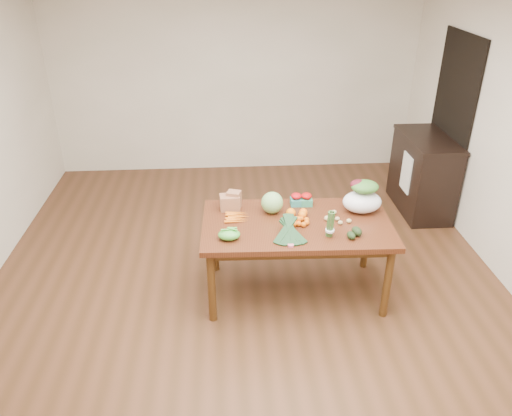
{
  "coord_description": "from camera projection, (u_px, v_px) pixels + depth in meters",
  "views": [
    {
      "loc": [
        -0.18,
        -3.85,
        2.94
      ],
      "look_at": [
        0.09,
        0.0,
        0.89
      ],
      "focal_mm": 35.0,
      "sensor_mm": 36.0,
      "label": 1
    }
  ],
  "objects": [
    {
      "name": "floor",
      "position": [
        247.0,
        290.0,
        4.78
      ],
      "size": [
        6.0,
        6.0,
        0.0
      ],
      "primitive_type": "plane",
      "color": "#55311D",
      "rests_on": "ground"
    },
    {
      "name": "room_walls",
      "position": [
        246.0,
        160.0,
        4.15
      ],
      "size": [
        5.02,
        6.02,
        2.7
      ],
      "color": "white",
      "rests_on": "floor"
    },
    {
      "name": "dining_table",
      "position": [
        295.0,
        258.0,
        4.6
      ],
      "size": [
        1.7,
        0.98,
        0.75
      ],
      "primitive_type": "cube",
      "rotation": [
        0.0,
        0.0,
        -0.03
      ],
      "color": "#4F2512",
      "rests_on": "floor"
    },
    {
      "name": "doorway_dark",
      "position": [
        450.0,
        126.0,
        5.85
      ],
      "size": [
        0.02,
        1.0,
        2.1
      ],
      "primitive_type": "cube",
      "color": "black",
      "rests_on": "floor"
    },
    {
      "name": "cabinet",
      "position": [
        423.0,
        174.0,
        6.04
      ],
      "size": [
        0.52,
        1.02,
        0.94
      ],
      "primitive_type": "cube",
      "color": "black",
      "rests_on": "floor"
    },
    {
      "name": "dish_towel",
      "position": [
        406.0,
        173.0,
        5.88
      ],
      "size": [
        0.02,
        0.28,
        0.45
      ],
      "primitive_type": "cube",
      "color": "white",
      "rests_on": "cabinet"
    },
    {
      "name": "paper_bag",
      "position": [
        230.0,
        201.0,
        4.61
      ],
      "size": [
        0.25,
        0.21,
        0.17
      ],
      "primitive_type": null,
      "rotation": [
        0.0,
        0.0,
        -0.03
      ],
      "color": "#935E41",
      "rests_on": "dining_table"
    },
    {
      "name": "cabbage",
      "position": [
        272.0,
        203.0,
        4.55
      ],
      "size": [
        0.2,
        0.2,
        0.2
      ],
      "primitive_type": "sphere",
      "color": "#85B86A",
      "rests_on": "dining_table"
    },
    {
      "name": "strawberry_basket_a",
      "position": [
        296.0,
        200.0,
        4.7
      ],
      "size": [
        0.11,
        0.11,
        0.1
      ],
      "primitive_type": null,
      "rotation": [
        0.0,
        0.0,
        -0.03
      ],
      "color": "red",
      "rests_on": "dining_table"
    },
    {
      "name": "strawberry_basket_b",
      "position": [
        306.0,
        200.0,
        4.7
      ],
      "size": [
        0.11,
        0.11,
        0.1
      ],
      "primitive_type": null,
      "rotation": [
        0.0,
        0.0,
        -0.03
      ],
      "color": "#B8110C",
      "rests_on": "dining_table"
    },
    {
      "name": "orange_a",
      "position": [
        291.0,
        213.0,
        4.49
      ],
      "size": [
        0.09,
        0.09,
        0.09
      ],
      "primitive_type": "sphere",
      "color": "orange",
      "rests_on": "dining_table"
    },
    {
      "name": "orange_b",
      "position": [
        303.0,
        212.0,
        4.51
      ],
      "size": [
        0.08,
        0.08,
        0.08
      ],
      "primitive_type": "sphere",
      "color": "orange",
      "rests_on": "dining_table"
    },
    {
      "name": "orange_c",
      "position": [
        302.0,
        215.0,
        4.47
      ],
      "size": [
        0.07,
        0.07,
        0.07
      ],
      "primitive_type": "sphere",
      "color": "orange",
      "rests_on": "dining_table"
    },
    {
      "name": "mandarin_cluster",
      "position": [
        299.0,
        220.0,
        4.38
      ],
      "size": [
        0.19,
        0.19,
        0.08
      ],
      "primitive_type": null,
      "rotation": [
        0.0,
        0.0,
        -0.03
      ],
      "color": "orange",
      "rests_on": "dining_table"
    },
    {
      "name": "carrots",
      "position": [
        237.0,
        217.0,
        4.49
      ],
      "size": [
        0.23,
        0.22,
        0.03
      ],
      "primitive_type": null,
      "rotation": [
        0.0,
        0.0,
        -0.03
      ],
      "color": "orange",
      "rests_on": "dining_table"
    },
    {
      "name": "snap_pea_bag",
      "position": [
        229.0,
        235.0,
        4.16
      ],
      "size": [
        0.19,
        0.14,
        0.08
      ],
      "primitive_type": "ellipsoid",
      "color": "green",
      "rests_on": "dining_table"
    },
    {
      "name": "kale_bunch",
      "position": [
        290.0,
        232.0,
        4.13
      ],
      "size": [
        0.33,
        0.41,
        0.16
      ],
      "primitive_type": null,
      "rotation": [
        0.0,
        0.0,
        -0.03
      ],
      "color": "black",
      "rests_on": "dining_table"
    },
    {
      "name": "asparagus_bundle",
      "position": [
        330.0,
        224.0,
        4.15
      ],
      "size": [
        0.08,
        0.12,
        0.26
      ],
      "primitive_type": null,
      "rotation": [
        0.15,
        0.0,
        -0.03
      ],
      "color": "#447736",
      "rests_on": "dining_table"
    },
    {
      "name": "potato_a",
      "position": [
        327.0,
        218.0,
        4.44
      ],
      "size": [
        0.06,
        0.05,
        0.05
      ],
      "primitive_type": "ellipsoid",
      "color": "#D1B678",
      "rests_on": "dining_table"
    },
    {
      "name": "potato_b",
      "position": [
        340.0,
        223.0,
        4.39
      ],
      "size": [
        0.04,
        0.04,
        0.04
      ],
      "primitive_type": "ellipsoid",
      "color": "tan",
      "rests_on": "dining_table"
    },
    {
      "name": "potato_c",
      "position": [
        337.0,
        219.0,
        4.45
      ],
      "size": [
        0.04,
        0.04,
        0.04
      ],
      "primitive_type": "ellipsoid",
      "color": "tan",
      "rests_on": "dining_table"
    },
    {
      "name": "potato_d",
      "position": [
        334.0,
        212.0,
        4.55
      ],
      "size": [
        0.05,
        0.04,
        0.04
      ],
      "primitive_type": "ellipsoid",
      "color": "tan",
      "rests_on": "dining_table"
    },
    {
      "name": "potato_e",
      "position": [
        349.0,
        221.0,
        4.41
      ],
      "size": [
        0.05,
        0.04,
        0.04
      ],
      "primitive_type": "ellipsoid",
      "color": "#DCCE7F",
      "rests_on": "dining_table"
    },
    {
      "name": "avocado_a",
      "position": [
        351.0,
        235.0,
        4.17
      ],
      "size": [
        0.09,
        0.11,
        0.06
      ],
      "primitive_type": "ellipsoid",
      "rotation": [
        0.0,
        0.0,
        0.3
      ],
      "color": "black",
      "rests_on": "dining_table"
    },
    {
      "name": "avocado_b",
      "position": [
        357.0,
        231.0,
        4.22
      ],
      "size": [
        0.11,
        0.13,
        0.08
      ],
      "primitive_type": "ellipsoid",
      "rotation": [
        0.0,
        0.0,
        0.3
      ],
      "color": "black",
      "rests_on": "dining_table"
    },
    {
      "name": "salad_bag",
      "position": [
        362.0,
        198.0,
        4.55
      ],
      "size": [
        0.37,
        0.28,
        0.28
      ],
      "primitive_type": null,
      "rotation": [
        0.0,
        0.0,
        -0.03
      ],
      "color": "white",
      "rests_on": "dining_table"
    }
  ]
}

